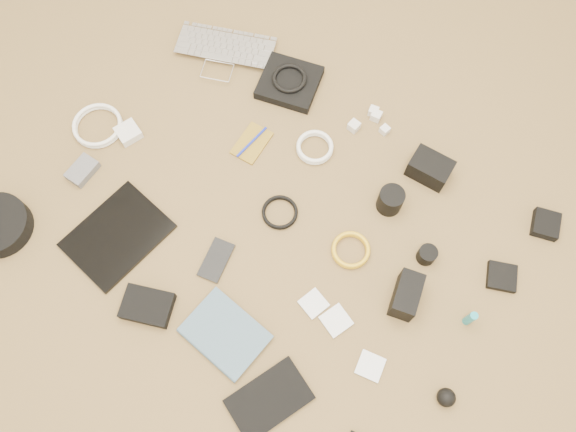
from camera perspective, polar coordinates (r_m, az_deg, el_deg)
The scene contains 31 objects.
laptop at distance 1.96m, azimuth -6.71°, elevation 15.63°, with size 0.33×0.23×0.03m, color silver.
headphone_pouch at distance 1.89m, azimuth 0.14°, elevation 13.40°, with size 0.19×0.17×0.03m, color black.
headphones at distance 1.87m, azimuth 0.14°, elevation 13.82°, with size 0.11×0.11×0.01m, color black.
charger_a at distance 1.85m, azimuth 8.67°, elevation 10.47°, with size 0.03×0.03×0.03m, color silver.
charger_b at distance 1.82m, azimuth 9.80°, elevation 8.62°, with size 0.03×0.03×0.02m, color silver.
charger_c at distance 1.84m, azimuth 8.95°, elevation 10.02°, with size 0.03×0.03×0.03m, color silver.
charger_d at distance 1.81m, azimuth 6.71°, elevation 9.06°, with size 0.03×0.03×0.03m, color silver.
dslr_camera at distance 1.76m, azimuth 14.22°, elevation 4.72°, with size 0.12×0.08×0.07m, color black.
lens_pouch at distance 1.82m, azimuth 24.71°, elevation -0.77°, with size 0.07×0.08×0.03m, color black.
notebook_olive at distance 1.78m, azimuth -3.69°, elevation 7.40°, with size 0.08×0.13×0.01m, color olive.
pen_blue at distance 1.78m, azimuth -3.71°, elevation 7.52°, with size 0.01×0.01×0.14m, color #1523AF.
cable_white_a at distance 1.77m, azimuth 2.73°, elevation 6.88°, with size 0.12×0.12×0.01m, color white.
lens_a at distance 1.68m, azimuth 10.36°, elevation 1.59°, with size 0.08×0.08×0.08m, color black.
lens_b at distance 1.66m, azimuth 13.93°, elevation -3.84°, with size 0.05×0.05×0.05m, color black.
card_reader at distance 1.72m, azimuth 20.89°, elevation -5.78°, with size 0.08×0.08×0.02m, color black.
power_brick at distance 1.86m, azimuth -15.91°, elevation 8.15°, with size 0.07×0.07×0.03m, color silver.
cable_white_b at distance 1.91m, azimuth -18.71°, elevation 8.58°, with size 0.16×0.16×0.01m, color white.
cable_black at distance 1.68m, azimuth -0.83°, elevation 0.31°, with size 0.11×0.11×0.01m, color black.
cable_yellow at distance 1.64m, azimuth 6.37°, elevation -3.52°, with size 0.11×0.11×0.01m, color gold.
flash at distance 1.59m, azimuth 11.93°, elevation -7.88°, with size 0.06×0.12×0.09m, color black.
lens_cleaner at distance 1.63m, azimuth 18.01°, elevation -9.87°, with size 0.02×0.02×0.08m, color teal.
battery_charger at distance 1.84m, azimuth -20.16°, elevation 4.37°, with size 0.06×0.10×0.03m, color #55555A.
tablet at distance 1.72m, azimuth -16.93°, elevation -1.91°, with size 0.22×0.28×0.01m, color black.
phone at distance 1.64m, azimuth -7.30°, elevation -4.46°, with size 0.07×0.12×0.01m, color black.
filter_case_left at distance 1.59m, azimuth 2.62°, elevation -8.88°, with size 0.07×0.07×0.01m, color silver.
filter_case_mid at distance 1.59m, azimuth 4.91°, elevation -10.54°, with size 0.07×0.07×0.01m, color silver.
filter_case_right at distance 1.58m, azimuth 8.36°, elevation -14.85°, with size 0.07×0.07×0.01m, color silver.
air_blower at distance 1.59m, azimuth 15.78°, elevation -17.32°, with size 0.05×0.05×0.05m, color black.
drive_case at distance 1.63m, azimuth -14.10°, elevation -8.85°, with size 0.14×0.10×0.03m, color black.
paperback at distance 1.58m, azimuth -8.43°, elevation -13.95°, with size 0.16×0.22×0.02m, color #425C6F.
notebook_black_a at distance 1.55m, azimuth -1.93°, elevation -18.12°, with size 0.13×0.21×0.01m, color black.
Camera 1 is at (0.40, -0.48, 1.56)m, focal length 35.00 mm.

